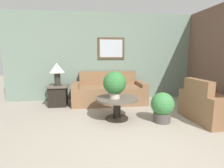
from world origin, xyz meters
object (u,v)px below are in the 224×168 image
Objects in this scene: side_table at (58,95)px; potted_plant_on_table at (115,84)px; armchair at (211,107)px; coffee_table at (117,104)px; potted_plant_floor at (162,106)px; table_lamp at (57,70)px; couch_main at (109,93)px.

potted_plant_on_table is (1.37, -1.25, 0.50)m from side_table.
armchair reaches higher than coffee_table.
side_table is at bearing 139.55° from coffee_table.
coffee_table is 1.61× the size of side_table.
potted_plant_floor reaches higher than coffee_table.
table_lamp is 2.84m from potted_plant_floor.
potted_plant_floor is at bearing -32.85° from table_lamp.
armchair is 1.85× the size of potted_plant_floor.
potted_plant_floor is (0.92, -1.59, 0.03)m from couch_main.
coffee_table is at bearing 76.67° from armchair.
armchair is at bearing -39.72° from couch_main.
potted_plant_floor is (2.32, -1.50, -0.65)m from table_lamp.
table_lamp reaches higher than potted_plant_on_table.
side_table is 0.99× the size of potted_plant_on_table.
table_lamp is (-1.42, 1.21, 0.63)m from coffee_table.
armchair is at bearing -2.40° from potted_plant_floor.
couch_main reaches higher than side_table.
couch_main is 2.56m from armchair.
side_table is 0.69m from table_lamp.
armchair is 2.05× the size of side_table.
potted_plant_floor is (-1.05, 0.04, 0.03)m from armchair.
potted_plant_on_table is at bearing -42.36° from side_table.
table_lamp reaches higher than armchair.
potted_plant_floor is (0.90, -0.28, -0.01)m from coffee_table.
couch_main and armchair have the same top height.
couch_main is at bearing 88.52° from potted_plant_on_table.
side_table is (-1.40, -0.09, -0.02)m from couch_main.
potted_plant_on_table reaches higher than couch_main.
couch_main is 1.31m from coffee_table.
coffee_table is 0.94m from potted_plant_floor.
side_table is at bearing 147.15° from potted_plant_floor.
coffee_table is 1.87m from side_table.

